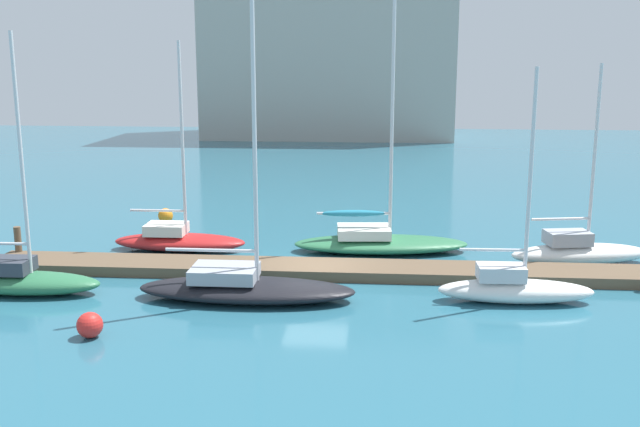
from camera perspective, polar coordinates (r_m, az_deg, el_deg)
ground_plane at (r=28.58m, az=-0.33°, el=-4.76°), size 120.00×120.00×0.00m
dock_pier at (r=28.52m, az=-0.33°, el=-4.37°), size 25.66×2.08×0.41m
dock_piling_near_end at (r=32.69m, az=-22.46°, el=-2.21°), size 0.28×0.28×1.46m
sailboat_0 at (r=28.27m, az=-22.18°, el=-4.72°), size 5.55×1.81×9.16m
sailboat_1 at (r=32.61m, az=-10.99°, el=-1.95°), size 5.80×1.96×8.97m
sailboat_2 at (r=25.68m, az=-5.94°, el=-5.57°), size 7.60×2.44×12.17m
sailboat_3 at (r=31.83m, az=4.58°, el=-2.07°), size 7.70×3.08×11.63m
sailboat_4 at (r=26.16m, az=14.89°, el=-5.54°), size 5.37×1.58×8.00m
sailboat_5 at (r=31.67m, az=19.52°, el=-2.74°), size 5.97×2.62×8.07m
mooring_buoy_red at (r=23.30m, az=-17.50°, el=-8.29°), size 0.79×0.79×0.79m
mooring_buoy_orange at (r=38.07m, az=-11.95°, el=-0.16°), size 0.75×0.75×0.75m
harbor_building_distant at (r=78.90m, az=0.74°, el=13.71°), size 25.48×12.60×21.02m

